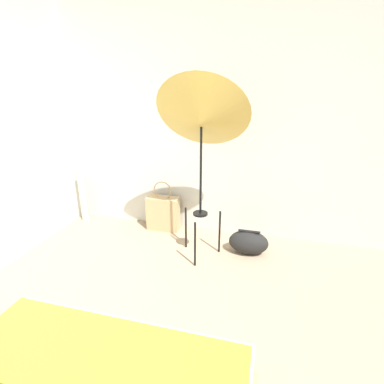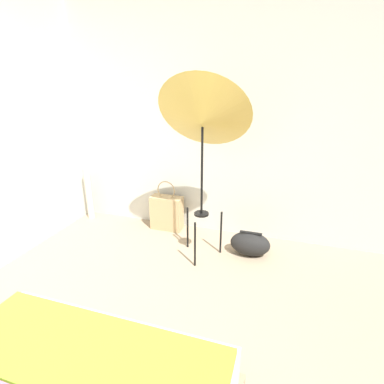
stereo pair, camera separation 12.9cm
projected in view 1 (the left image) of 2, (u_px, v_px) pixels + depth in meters
name	position (u px, v px, depth m)	size (l,w,h in m)	color
wall_back	(190.00, 118.00, 3.27)	(8.00, 0.05, 2.60)	beige
photo_umbrella	(201.00, 119.00, 2.62)	(0.86, 0.65, 1.76)	black
tote_bag	(163.00, 213.00, 3.56)	(0.38, 0.17, 0.60)	tan
duffel_bag	(248.00, 242.00, 3.08)	(0.40, 0.24, 0.25)	black
paper_roll	(83.00, 196.00, 3.75)	(0.09, 0.09, 0.67)	beige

